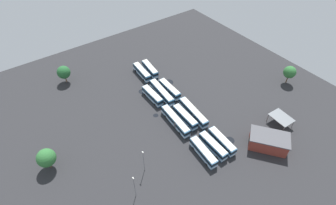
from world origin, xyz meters
TOP-DOWN VIEW (x-y plane):
  - ground_plane at (0.00, 0.00)m, footprint 127.25×127.25m
  - bus_row0_slot0 at (-24.17, -2.67)m, footprint 11.78×3.28m
  - bus_row0_slot1 at (-23.82, 1.04)m, footprint 11.58×2.76m
  - bus_row0_slot2 at (-23.89, 5.27)m, footprint 12.05×3.58m
  - bus_row1_slot0 at (-8.23, -3.59)m, footprint 15.49×3.85m
  - bus_row1_slot1 at (-8.20, 0.31)m, footprint 12.21×2.96m
  - bus_row1_slot2 at (-7.73, 4.32)m, footprint 15.46×3.60m
  - bus_row2_slot0 at (7.62, -4.24)m, footprint 12.23×2.85m
  - bus_row2_slot1 at (7.88, -0.50)m, footprint 15.47×3.72m
  - bus_row2_slot2 at (8.40, 3.57)m, footprint 11.47×2.66m
  - bus_row3_slot0 at (23.91, -5.33)m, footprint 11.79×3.83m
  - bus_row3_slot1 at (24.07, -1.24)m, footprint 12.30×3.40m
  - depot_building at (-33.53, -14.71)m, footprint 14.53×13.59m
  - maintenance_shelter at (-29.57, -26.44)m, footprint 7.96×6.08m
  - lamp_post_mid_lot at (-17.39, 23.52)m, footprint 0.56×0.28m
  - lamp_post_far_corner at (-23.09, 30.06)m, footprint 0.56×0.28m
  - tree_north_edge at (0.62, 46.82)m, footprint 5.77×5.77m
  - tree_south_edge at (39.30, 27.42)m, footprint 5.46×5.46m
  - tree_northeast at (-16.12, -48.68)m, footprint 5.14×5.14m
  - puddle_front_lane at (14.76, 4.33)m, footprint 3.29×3.29m
  - puddle_near_shelter at (-24.55, -6.37)m, footprint 3.32×3.32m
  - puddle_back_corner at (13.33, -7.87)m, footprint 4.05×4.05m
  - puddle_centre_drain at (0.16, 7.58)m, footprint 2.00×2.00m

SIDE VIEW (x-z plane):
  - ground_plane at x=0.00m, z-range 0.00..0.00m
  - puddle_front_lane at x=14.76m, z-range 0.00..0.01m
  - puddle_near_shelter at x=-24.55m, z-range 0.00..0.01m
  - puddle_back_corner at x=13.33m, z-range 0.00..0.01m
  - puddle_centre_drain at x=0.16m, z-range 0.00..0.01m
  - bus_row2_slot2 at x=8.40m, z-range 0.10..3.60m
  - bus_row0_slot1 at x=-23.82m, z-range 0.10..3.60m
  - bus_row3_slot0 at x=23.91m, z-range 0.10..3.60m
  - bus_row0_slot0 at x=-24.17m, z-range 0.10..3.60m
  - bus_row0_slot2 at x=-23.89m, z-range 0.10..3.60m
  - bus_row1_slot1 at x=-8.20m, z-range 0.10..3.60m
  - bus_row3_slot1 at x=24.07m, z-range 0.10..3.60m
  - bus_row2_slot0 at x=7.62m, z-range 0.10..3.60m
  - bus_row1_slot0 at x=-8.23m, z-range 0.10..3.60m
  - bus_row1_slot2 at x=-7.73m, z-range 0.10..3.60m
  - bus_row2_slot1 at x=7.88m, z-range 0.10..3.60m
  - depot_building at x=-33.53m, z-range 0.02..5.06m
  - maintenance_shelter at x=-29.57m, z-range 1.52..4.94m
  - tree_north_edge at x=0.62m, z-range 1.04..8.92m
  - tree_south_edge at x=39.30m, z-range 1.14..8.91m
  - lamp_post_mid_lot at x=-17.39m, z-range 0.42..9.72m
  - lamp_post_far_corner at x=-23.09m, z-range 0.42..9.86m
  - tree_northeast at x=-16.12m, z-range 1.43..9.46m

